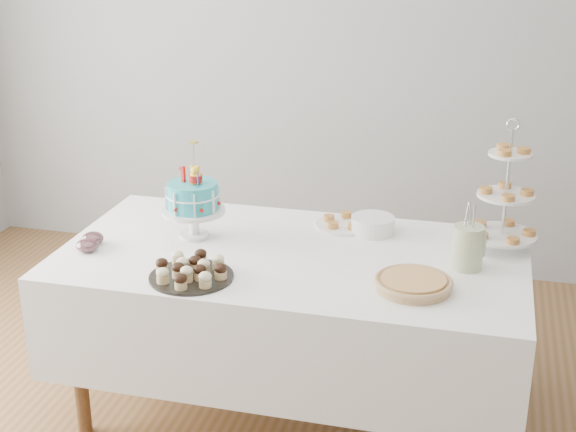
% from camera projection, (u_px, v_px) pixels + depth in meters
% --- Properties ---
extents(walls, '(5.04, 4.04, 2.70)m').
position_uv_depth(walls, '(271.00, 135.00, 2.84)').
color(walls, gray).
rests_on(walls, floor).
extents(table, '(1.92, 1.02, 0.77)m').
position_uv_depth(table, '(292.00, 302.00, 3.40)').
color(table, white).
rests_on(table, floor).
extents(birthday_cake, '(0.27, 0.27, 0.42)m').
position_uv_depth(birthday_cake, '(194.00, 212.00, 3.45)').
color(birthday_cake, white).
rests_on(birthday_cake, table).
extents(cupcake_tray, '(0.33, 0.33, 0.07)m').
position_uv_depth(cupcake_tray, '(191.00, 269.00, 3.08)').
color(cupcake_tray, black).
rests_on(cupcake_tray, table).
extents(pie, '(0.29, 0.29, 0.05)m').
position_uv_depth(pie, '(413.00, 283.00, 2.99)').
color(pie, tan).
rests_on(pie, table).
extents(tiered_stand, '(0.29, 0.29, 0.56)m').
position_uv_depth(tiered_stand, '(506.00, 196.00, 3.28)').
color(tiered_stand, silver).
rests_on(tiered_stand, table).
extents(plate_stack, '(0.19, 0.19, 0.07)m').
position_uv_depth(plate_stack, '(373.00, 225.00, 3.52)').
color(plate_stack, white).
rests_on(plate_stack, table).
extents(pastry_plate, '(0.26, 0.26, 0.04)m').
position_uv_depth(pastry_plate, '(345.00, 223.00, 3.60)').
color(pastry_plate, white).
rests_on(pastry_plate, table).
extents(jam_bowl_a, '(0.09, 0.09, 0.06)m').
position_uv_depth(jam_bowl_a, '(87.00, 246.00, 3.33)').
color(jam_bowl_a, silver).
rests_on(jam_bowl_a, table).
extents(jam_bowl_b, '(0.09, 0.09, 0.06)m').
position_uv_depth(jam_bowl_b, '(93.00, 239.00, 3.40)').
color(jam_bowl_b, silver).
rests_on(jam_bowl_b, table).
extents(utensil_pitcher, '(0.13, 0.12, 0.27)m').
position_uv_depth(utensil_pitcher, '(468.00, 246.00, 3.14)').
color(utensil_pitcher, beige).
rests_on(utensil_pitcher, table).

